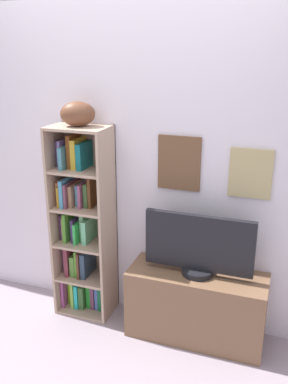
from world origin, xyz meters
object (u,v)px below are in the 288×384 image
object	(u,v)px
tv_stand	(196,305)
television	(199,246)
football	(78,114)
bookshelf	(82,229)

from	to	relation	value
tv_stand	television	size ratio (longest dim) A/B	1.29
football	television	world-z (taller)	football
football	tv_stand	bearing A→B (deg)	-2.47
bookshelf	tv_stand	world-z (taller)	bookshelf
bookshelf	football	bearing A→B (deg)	-46.52
bookshelf	football	world-z (taller)	football
tv_stand	television	distance (m)	0.47
bookshelf	tv_stand	size ratio (longest dim) A/B	1.53
tv_stand	football	bearing A→B (deg)	177.53
football	tv_stand	size ratio (longest dim) A/B	0.25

